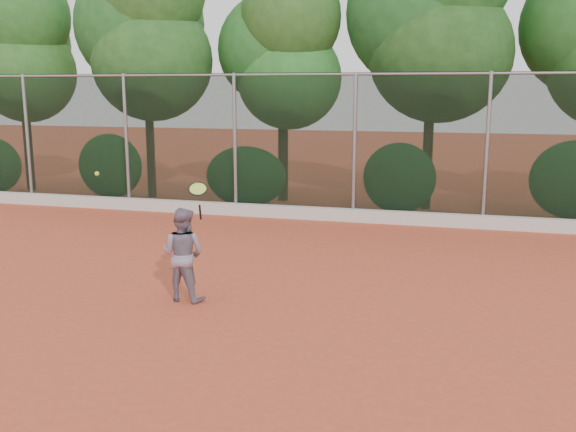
# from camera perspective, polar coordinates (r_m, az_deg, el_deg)

# --- Properties ---
(ground) EXTENTS (80.00, 80.00, 0.00)m
(ground) POSITION_cam_1_polar(r_m,az_deg,el_deg) (9.00, -1.69, -9.04)
(ground) COLOR #BB482C
(ground) RESTS_ON ground
(concrete_curb) EXTENTS (24.00, 0.20, 0.30)m
(concrete_curb) POSITION_cam_1_polar(r_m,az_deg,el_deg) (15.39, 5.70, 0.07)
(concrete_curb) COLOR beige
(concrete_curb) RESTS_ON ground
(tennis_player) EXTENTS (0.74, 0.60, 1.41)m
(tennis_player) POSITION_cam_1_polar(r_m,az_deg,el_deg) (9.67, -9.31, -3.37)
(tennis_player) COLOR gray
(tennis_player) RESTS_ON ground
(chainlink_fence) EXTENTS (24.09, 0.09, 3.50)m
(chainlink_fence) POSITION_cam_1_polar(r_m,az_deg,el_deg) (15.33, 5.94, 6.47)
(chainlink_fence) COLOR black
(chainlink_fence) RESTS_ON ground
(foliage_backdrop) EXTENTS (23.70, 3.63, 7.55)m
(foliage_backdrop) POSITION_cam_1_polar(r_m,az_deg,el_deg) (17.36, 5.37, 15.44)
(foliage_backdrop) COLOR #3C2617
(foliage_backdrop) RESTS_ON ground
(tennis_racket) EXTENTS (0.34, 0.32, 0.57)m
(tennis_racket) POSITION_cam_1_polar(r_m,az_deg,el_deg) (9.20, -7.99, 2.17)
(tennis_racket) COLOR black
(tennis_racket) RESTS_ON ground
(tennis_ball_in_flight) EXTENTS (0.06, 0.06, 0.06)m
(tennis_ball_in_flight) POSITION_cam_1_polar(r_m,az_deg,el_deg) (9.54, -16.62, 3.63)
(tennis_ball_in_flight) COLOR yellow
(tennis_ball_in_flight) RESTS_ON ground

